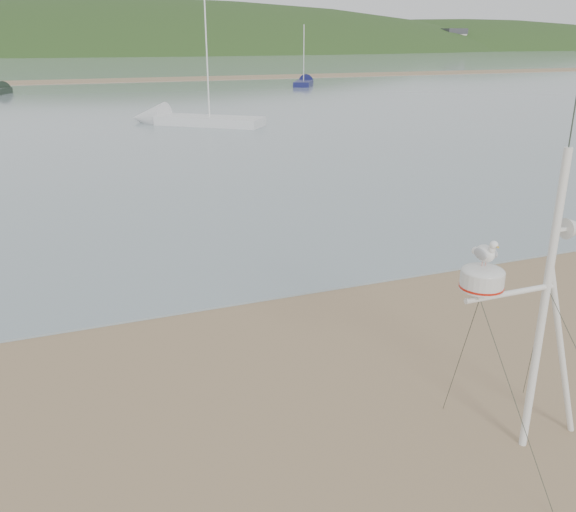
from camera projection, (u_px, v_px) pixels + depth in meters
name	position (u px, v px, depth m)	size (l,w,h in m)	color
ground	(142.00, 467.00, 7.20)	(560.00, 560.00, 0.00)	#84694C
water	(38.00, 63.00, 122.68)	(560.00, 256.00, 0.04)	gray
sandbar	(43.00, 82.00, 68.42)	(560.00, 7.00, 0.07)	#84694C
hill_ridge	(97.00, 108.00, 225.89)	(620.00, 180.00, 80.00)	#1F3616
far_cottages	(45.00, 40.00, 178.37)	(294.40, 6.30, 8.00)	beige
mast_rig	(533.00, 370.00, 7.18)	(2.00, 2.13, 4.51)	silver
sailboat_white_near	(174.00, 119.00, 35.48)	(7.50, 6.62, 7.98)	silver
sailboat_dark_mid	(0.00, 90.00, 54.75)	(4.07, 6.68, 6.55)	black
sailboat_blue_far	(305.00, 82.00, 65.14)	(4.62, 6.53, 6.56)	#141748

